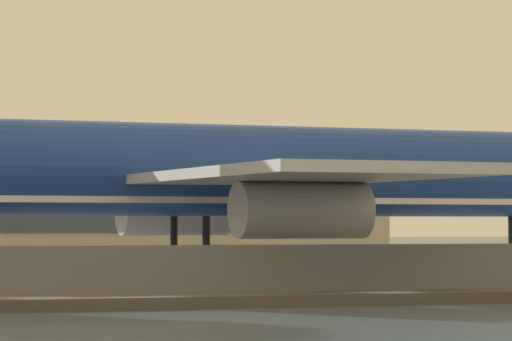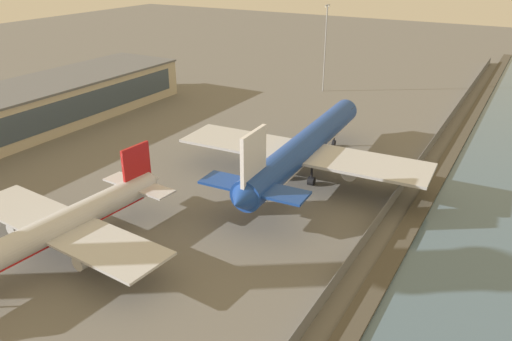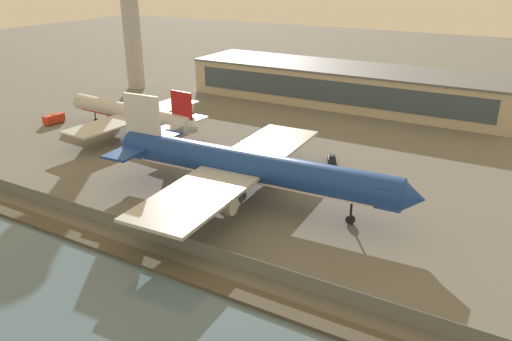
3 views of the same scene
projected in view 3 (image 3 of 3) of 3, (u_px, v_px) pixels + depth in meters
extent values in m
plane|color=#66635E|center=(197.00, 195.00, 86.72)|extent=(500.00, 500.00, 0.00)
cube|color=#474238|center=(111.00, 247.00, 70.20)|extent=(320.00, 3.00, 0.50)
cube|color=slate|center=(132.00, 228.00, 73.44)|extent=(280.00, 0.08, 2.43)
cylinder|color=slate|center=(132.00, 228.00, 73.44)|extent=(0.10, 0.10, 2.43)
cylinder|color=#193D93|center=(250.00, 167.00, 81.97)|extent=(49.81, 7.64, 5.20)
cone|color=#193D93|center=(414.00, 198.00, 70.94)|extent=(3.62, 5.10, 4.94)
cone|color=#193D93|center=(126.00, 143.00, 93.01)|extent=(3.61, 4.84, 4.68)
cube|color=#232D3D|center=(390.00, 189.00, 72.13)|extent=(3.07, 4.56, 1.56)
cube|color=silver|center=(251.00, 175.00, 82.52)|extent=(42.32, 6.23, 0.94)
cube|color=#B7BABF|center=(268.00, 146.00, 93.07)|extent=(12.08, 24.32, 0.52)
cube|color=#B7BABF|center=(198.00, 195.00, 73.46)|extent=(12.08, 24.32, 0.52)
cylinder|color=#B7BABF|center=(271.00, 159.00, 91.52)|extent=(7.08, 3.20, 2.86)
cylinder|color=#B7BABF|center=(214.00, 202.00, 75.05)|extent=(7.08, 3.20, 2.86)
cube|color=silver|center=(142.00, 119.00, 89.17)|extent=(7.46, 0.99, 8.84)
cube|color=#193D93|center=(159.00, 137.00, 94.60)|extent=(5.39, 8.97, 0.42)
cube|color=#193D93|center=(129.00, 152.00, 87.41)|extent=(5.39, 8.97, 0.42)
cylinder|color=black|center=(351.00, 211.00, 76.24)|extent=(0.36, 0.36, 3.04)
cylinder|color=black|center=(350.00, 220.00, 76.82)|extent=(1.48, 0.64, 1.46)
cylinder|color=black|center=(240.00, 180.00, 87.25)|extent=(0.42, 0.42, 3.04)
cylinder|color=black|center=(240.00, 188.00, 87.83)|extent=(1.73, 1.25, 1.67)
cylinder|color=black|center=(224.00, 191.00, 82.76)|extent=(0.42, 0.42, 3.04)
cylinder|color=black|center=(225.00, 200.00, 83.34)|extent=(1.73, 1.25, 1.67)
cylinder|color=silver|center=(130.00, 112.00, 117.84)|extent=(37.70, 6.71, 3.92)
cone|color=silver|center=(77.00, 101.00, 128.14)|extent=(2.82, 3.90, 3.72)
cone|color=silver|center=(194.00, 126.00, 107.54)|extent=(2.80, 3.70, 3.52)
cube|color=#232D3D|center=(83.00, 100.00, 126.61)|extent=(2.40, 3.48, 1.17)
cube|color=#B21919|center=(131.00, 117.00, 118.25)|extent=(32.03, 5.51, 0.70)
cube|color=#B7BABF|center=(106.00, 125.00, 110.17)|extent=(9.58, 18.57, 0.39)
cube|color=#B7BABF|center=(163.00, 107.00, 123.93)|extent=(9.58, 18.57, 0.39)
cylinder|color=#B7BABF|center=(108.00, 128.00, 112.34)|extent=(5.40, 2.54, 2.15)
cylinder|color=#B7BABF|center=(156.00, 113.00, 123.90)|extent=(5.40, 2.54, 2.15)
cube|color=#B21919|center=(182.00, 107.00, 107.77)|extent=(5.65, 0.89, 6.66)
cube|color=silver|center=(172.00, 126.00, 106.63)|extent=(4.24, 6.86, 0.31)
cube|color=silver|center=(192.00, 119.00, 111.68)|extent=(4.24, 6.86, 0.31)
cylinder|color=black|center=(95.00, 116.00, 125.84)|extent=(0.27, 0.27, 2.29)
cylinder|color=black|center=(96.00, 121.00, 126.28)|extent=(1.13, 0.51, 1.10)
cylinder|color=black|center=(133.00, 129.00, 116.09)|extent=(0.31, 0.31, 2.29)
cylinder|color=black|center=(133.00, 134.00, 116.52)|extent=(1.32, 0.97, 1.26)
cylinder|color=black|center=(146.00, 125.00, 119.23)|extent=(0.31, 0.31, 2.29)
cylinder|color=black|center=(146.00, 129.00, 119.67)|extent=(1.32, 0.97, 1.26)
cube|color=#1E2328|center=(332.00, 159.00, 100.57)|extent=(2.80, 3.58, 1.11)
cube|color=#283847|center=(332.00, 156.00, 99.89)|extent=(1.63, 1.56, 0.50)
cylinder|color=black|center=(335.00, 163.00, 99.75)|extent=(0.50, 0.73, 0.70)
cylinder|color=black|center=(328.00, 163.00, 99.86)|extent=(0.50, 0.73, 0.70)
cylinder|color=black|center=(335.00, 160.00, 101.58)|extent=(0.50, 0.73, 0.70)
cylinder|color=black|center=(328.00, 159.00, 101.68)|extent=(0.50, 0.73, 0.70)
cube|color=red|center=(54.00, 119.00, 125.44)|extent=(2.43, 5.32, 2.07)
cube|color=#283847|center=(47.00, 119.00, 123.88)|extent=(2.06, 1.27, 0.83)
cube|color=orange|center=(53.00, 114.00, 125.00)|extent=(1.08, 0.57, 0.16)
cylinder|color=black|center=(51.00, 124.00, 124.04)|extent=(0.27, 0.85, 0.84)
cylinder|color=black|center=(46.00, 123.00, 124.99)|extent=(0.27, 0.85, 0.84)
cylinder|color=black|center=(62.00, 121.00, 126.52)|extent=(0.27, 0.85, 0.84)
cylinder|color=black|center=(58.00, 120.00, 127.47)|extent=(0.27, 0.85, 0.84)
cylinder|color=#ADADB2|center=(132.00, 28.00, 155.50)|extent=(5.42, 5.42, 37.75)
cube|color=#BCB299|center=(345.00, 86.00, 142.97)|extent=(89.96, 21.42, 9.92)
cube|color=#3D4C5B|center=(331.00, 92.00, 134.14)|extent=(82.76, 0.16, 5.95)
cube|color=#5B5E63|center=(346.00, 68.00, 140.99)|extent=(90.56, 22.02, 0.50)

